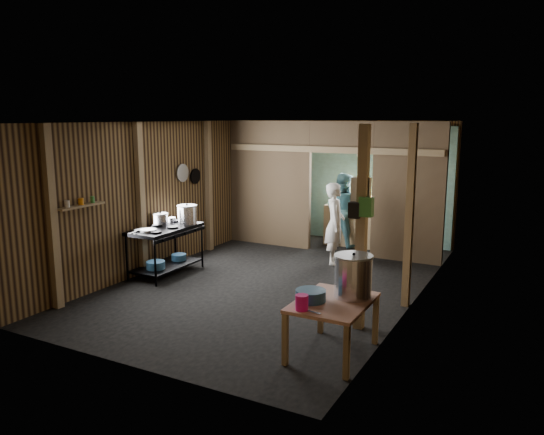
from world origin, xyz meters
The scene contains 43 objects.
floor centered at (0.00, 0.00, 0.00)m, with size 4.50×7.00×0.00m, color black.
ceiling centered at (0.00, 0.00, 2.60)m, with size 4.50×7.00×0.00m, color #302D2A.
wall_back centered at (0.00, 3.50, 1.30)m, with size 4.50×0.00×2.60m, color brown.
wall_front centered at (0.00, -3.50, 1.30)m, with size 4.50×0.00×2.60m, color brown.
wall_left centered at (-2.25, 0.00, 1.30)m, with size 0.00×7.00×2.60m, color brown.
wall_right centered at (2.25, 0.00, 1.30)m, with size 0.00×7.00×2.60m, color brown.
partition_left centered at (-1.32, 2.20, 1.30)m, with size 1.85×0.10×2.60m, color brown.
partition_right centered at (1.57, 2.20, 1.30)m, with size 1.35×0.10×2.60m, color brown.
partition_header centered at (0.25, 2.20, 2.30)m, with size 1.30×0.10×0.60m, color brown.
turquoise_panel centered at (0.00, 3.44, 1.25)m, with size 4.40×0.06×2.50m, color #6DA8A9.
back_counter centered at (0.30, 2.95, 0.42)m, with size 1.20×0.50×0.85m, color #937858.
wall_clock centered at (0.25, 3.40, 1.90)m, with size 0.20×0.20×0.03m, color silver.
post_left_a centered at (-2.18, -2.60, 1.30)m, with size 0.10×0.12×2.60m, color #937858.
post_left_b centered at (-2.18, -0.80, 1.30)m, with size 0.10×0.12×2.60m, color #937858.
post_left_c centered at (-2.18, 1.20, 1.30)m, with size 0.10×0.12×2.60m, color #937858.
post_right centered at (2.18, -0.20, 1.30)m, with size 0.10×0.12×2.60m, color #937858.
post_free centered at (1.85, -1.30, 1.30)m, with size 0.12×0.12×2.60m, color #937858.
cross_beam centered at (0.00, 2.15, 2.05)m, with size 4.40×0.12×0.12m, color #937858.
pan_lid_big centered at (-2.21, 0.40, 1.65)m, with size 0.34×0.34×0.03m, color gray.
pan_lid_small centered at (-2.21, 0.80, 1.55)m, with size 0.30×0.30×0.03m, color black.
wall_shelf centered at (-2.15, -2.10, 1.40)m, with size 0.14×0.80×0.03m, color #937858.
jar_white centered at (-2.15, -2.35, 1.47)m, with size 0.07×0.07×0.10m, color silver.
jar_yellow centered at (-2.15, -2.10, 1.47)m, with size 0.08×0.08×0.10m, color #CD6E0B.
jar_green centered at (-2.15, -1.88, 1.47)m, with size 0.06×0.06×0.10m, color #348237.
bag_white centered at (1.80, -1.22, 1.78)m, with size 0.22×0.15×0.32m, color silver.
bag_green centered at (1.92, -1.36, 1.60)m, with size 0.16×0.12×0.24m, color #348237.
bag_black centered at (1.78, -1.38, 1.55)m, with size 0.14×0.10×0.20m, color black.
gas_range centered at (-1.88, -0.56, 0.41)m, with size 0.72×1.40×0.82m, color black, non-canonical shape.
prep_table centered at (1.83, -2.18, 0.32)m, with size 0.78×1.08×0.64m, color tan, non-canonical shape.
stove_pot_large centered at (-1.71, -0.15, 0.98)m, with size 0.35×0.35×0.35m, color #BCBBC4, non-canonical shape.
stove_pot_med centered at (-2.05, -0.47, 0.92)m, with size 0.27×0.27×0.23m, color #BCBBC4, non-canonical shape.
stove_saucepan centered at (-2.05, -0.17, 0.87)m, with size 0.14×0.14×0.09m, color #BCBBC4.
frying_pan centered at (-1.88, -0.99, 0.85)m, with size 0.27×0.49×0.06m, color gray, non-canonical shape.
blue_tub_front centered at (-1.88, -0.84, 0.22)m, with size 0.31×0.31×0.13m, color #264F73.
blue_tub_back centered at (-1.88, -0.21, 0.21)m, with size 0.27×0.27×0.11m, color #264F73.
stock_pot centered at (1.98, -1.94, 0.88)m, with size 0.45×0.45×0.52m, color #BCBBC4, non-canonical shape.
wash_basin centered at (1.61, -2.30, 0.70)m, with size 0.34×0.34×0.13m, color #264F73.
pink_bucket centered at (1.64, -2.61, 0.72)m, with size 0.14×0.14×0.17m, color #E4107D.
knife centered at (1.72, -2.61, 0.64)m, with size 0.30×0.04×0.01m, color #BCBBC4.
yellow_tub centered at (0.48, 2.95, 0.96)m, with size 0.38×0.38×0.21m, color #CD6E0B.
red_cup centered at (0.06, 2.95, 0.92)m, with size 0.13×0.13×0.15m, color red.
cook centered at (0.44, 1.44, 0.75)m, with size 0.55×0.36×1.50m, color silver.
worker_back centered at (0.09, 2.77, 0.77)m, with size 0.75×0.58×1.54m, color teal.
Camera 1 is at (3.89, -7.54, 2.69)m, focal length 35.04 mm.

